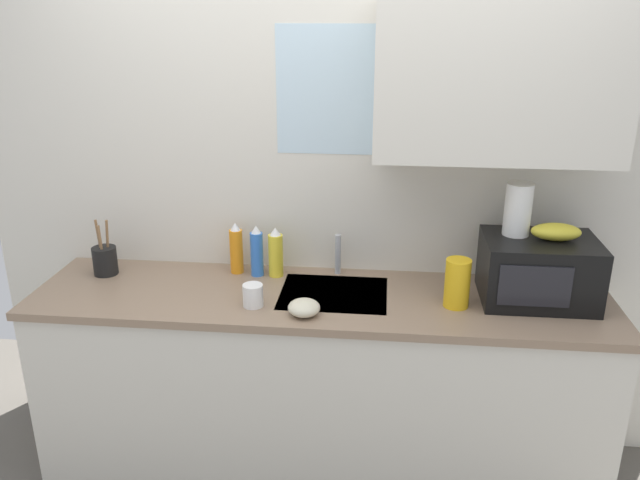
# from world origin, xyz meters

# --- Properties ---
(kitchen_wall_assembly) EXTENTS (3.26, 0.42, 2.50)m
(kitchen_wall_assembly) POSITION_xyz_m (0.13, 0.31, 1.36)
(kitchen_wall_assembly) COLOR silver
(kitchen_wall_assembly) RESTS_ON ground
(counter_unit) EXTENTS (2.49, 0.63, 0.90)m
(counter_unit) POSITION_xyz_m (0.00, 0.00, 0.46)
(counter_unit) COLOR silver
(counter_unit) RESTS_ON ground
(sink_faucet) EXTENTS (0.03, 0.03, 0.19)m
(sink_faucet) POSITION_xyz_m (0.06, 0.24, 0.99)
(sink_faucet) COLOR #B2B5BA
(sink_faucet) RESTS_ON counter_unit
(microwave) EXTENTS (0.46, 0.35, 0.27)m
(microwave) POSITION_xyz_m (0.91, 0.05, 1.04)
(microwave) COLOR black
(microwave) RESTS_ON counter_unit
(banana_bunch) EXTENTS (0.20, 0.11, 0.07)m
(banana_bunch) POSITION_xyz_m (0.96, 0.05, 1.20)
(banana_bunch) COLOR gold
(banana_bunch) RESTS_ON microwave
(paper_towel_roll) EXTENTS (0.11, 0.11, 0.22)m
(paper_towel_roll) POSITION_xyz_m (0.81, 0.10, 1.28)
(paper_towel_roll) COLOR white
(paper_towel_roll) RESTS_ON microwave
(dish_soap_bottle_yellow) EXTENTS (0.07, 0.07, 0.23)m
(dish_soap_bottle_yellow) POSITION_xyz_m (-0.22, 0.19, 1.01)
(dish_soap_bottle_yellow) COLOR yellow
(dish_soap_bottle_yellow) RESTS_ON counter_unit
(dish_soap_bottle_blue) EXTENTS (0.06, 0.06, 0.24)m
(dish_soap_bottle_blue) POSITION_xyz_m (-0.31, 0.18, 1.01)
(dish_soap_bottle_blue) COLOR blue
(dish_soap_bottle_blue) RESTS_ON counter_unit
(dish_soap_bottle_orange) EXTENTS (0.06, 0.06, 0.24)m
(dish_soap_bottle_orange) POSITION_xyz_m (-0.41, 0.20, 1.01)
(dish_soap_bottle_orange) COLOR orange
(dish_soap_bottle_orange) RESTS_ON counter_unit
(cereal_canister) EXTENTS (0.10, 0.10, 0.20)m
(cereal_canister) POSITION_xyz_m (0.57, -0.05, 1.00)
(cereal_canister) COLOR gold
(cereal_canister) RESTS_ON counter_unit
(mug_white) EXTENTS (0.08, 0.08, 0.09)m
(mug_white) POSITION_xyz_m (-0.26, -0.14, 0.95)
(mug_white) COLOR white
(mug_white) RESTS_ON counter_unit
(utensil_crock) EXTENTS (0.11, 0.11, 0.26)m
(utensil_crock) POSITION_xyz_m (-1.01, 0.12, 0.97)
(utensil_crock) COLOR black
(utensil_crock) RESTS_ON counter_unit
(small_bowl) EXTENTS (0.13, 0.13, 0.06)m
(small_bowl) POSITION_xyz_m (-0.04, -0.20, 0.93)
(small_bowl) COLOR beige
(small_bowl) RESTS_ON counter_unit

